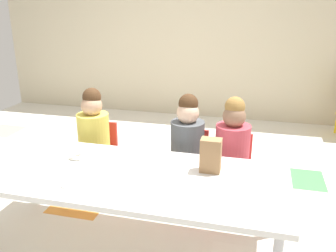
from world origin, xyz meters
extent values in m
cube|color=silver|center=(0.00, 0.00, -0.01)|extent=(5.76, 4.45, 0.02)
cube|color=gray|center=(-2.25, 0.90, 0.00)|extent=(0.43, 0.43, 0.00)
cube|color=#478C51|center=(1.35, 0.45, 0.00)|extent=(0.43, 0.43, 0.00)
cube|color=orange|center=(-0.45, -0.45, 0.00)|extent=(0.43, 0.43, 0.00)
cube|color=beige|center=(0.00, 2.23, 1.33)|extent=(5.76, 0.10, 2.65)
cube|color=white|center=(0.15, -0.87, 0.53)|extent=(1.98, 0.82, 0.04)
cylinder|color=#B2B2B7|center=(-0.76, -0.52, 0.26)|extent=(0.05, 0.05, 0.51)
cylinder|color=#B2B2B7|center=(1.06, -0.52, 0.26)|extent=(0.05, 0.05, 0.51)
cube|color=red|center=(-0.39, -0.24, 0.30)|extent=(0.32, 0.30, 0.03)
cube|color=red|center=(-0.39, -0.09, 0.45)|extent=(0.29, 0.02, 0.30)
cylinder|color=#D8C64C|center=(-0.39, -0.24, 0.52)|extent=(0.28, 0.28, 0.38)
sphere|color=tan|center=(-0.39, -0.24, 0.78)|extent=(0.17, 0.17, 0.17)
sphere|color=#472D19|center=(-0.39, -0.23, 0.85)|extent=(0.15, 0.15, 0.15)
cylinder|color=red|center=(-0.53, -0.37, 0.15)|extent=(0.02, 0.02, 0.28)
cylinder|color=red|center=(-0.25, -0.37, 0.15)|extent=(0.02, 0.02, 0.28)
cylinder|color=red|center=(-0.53, -0.11, 0.15)|extent=(0.02, 0.02, 0.28)
cylinder|color=red|center=(-0.25, -0.11, 0.15)|extent=(0.02, 0.02, 0.28)
cube|color=red|center=(0.40, -0.24, 0.30)|extent=(0.32, 0.30, 0.03)
cube|color=red|center=(0.40, -0.09, 0.45)|extent=(0.29, 0.02, 0.30)
cylinder|color=#4C5156|center=(0.40, -0.24, 0.52)|extent=(0.31, 0.31, 0.38)
sphere|color=beige|center=(0.40, -0.24, 0.78)|extent=(0.17, 0.17, 0.17)
sphere|color=#472D19|center=(0.40, -0.23, 0.85)|extent=(0.15, 0.15, 0.15)
cylinder|color=red|center=(0.26, -0.37, 0.15)|extent=(0.02, 0.02, 0.28)
cylinder|color=red|center=(0.54, -0.37, 0.15)|extent=(0.02, 0.02, 0.28)
cylinder|color=red|center=(0.26, -0.11, 0.15)|extent=(0.02, 0.02, 0.28)
cylinder|color=red|center=(0.54, -0.11, 0.15)|extent=(0.02, 0.02, 0.28)
cube|color=red|center=(0.75, -0.24, 0.30)|extent=(0.32, 0.30, 0.03)
cube|color=red|center=(0.75, -0.09, 0.45)|extent=(0.29, 0.02, 0.30)
cylinder|color=#BF3F4C|center=(0.75, -0.24, 0.52)|extent=(0.30, 0.30, 0.38)
sphere|color=#8C664C|center=(0.75, -0.24, 0.78)|extent=(0.17, 0.17, 0.17)
sphere|color=olive|center=(0.75, -0.23, 0.85)|extent=(0.15, 0.15, 0.15)
cylinder|color=red|center=(0.61, -0.37, 0.15)|extent=(0.02, 0.02, 0.28)
cylinder|color=red|center=(0.89, -0.37, 0.15)|extent=(0.02, 0.02, 0.28)
cylinder|color=red|center=(0.61, -0.11, 0.15)|extent=(0.02, 0.02, 0.28)
cylinder|color=red|center=(0.89, -0.11, 0.15)|extent=(0.02, 0.02, 0.28)
cylinder|color=yellow|center=(1.88, 1.88, 0.13)|extent=(0.02, 0.02, 0.26)
cube|color=#9E754C|center=(0.64, -0.71, 0.66)|extent=(0.13, 0.09, 0.22)
cylinder|color=white|center=(-0.27, -0.75, 0.55)|extent=(0.18, 0.18, 0.01)
cylinder|color=white|center=(-0.12, -1.07, 0.55)|extent=(0.18, 0.18, 0.01)
torus|color=white|center=(-0.27, -0.75, 0.57)|extent=(0.11, 0.11, 0.03)
camera|label=1|loc=(0.90, -2.80, 1.57)|focal=38.55mm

